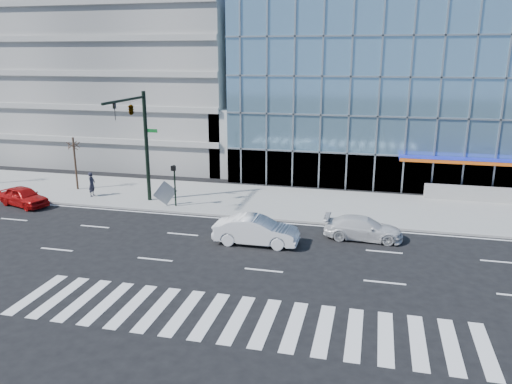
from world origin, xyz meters
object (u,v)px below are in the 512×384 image
white_suv (363,228)px  tilted_panel (165,193)px  ped_signal_post (174,179)px  red_sedan (24,196)px  white_sedan (256,231)px  traffic_signal (136,122)px  pedestrian (92,184)px  street_tree_near (73,145)px

white_suv → tilted_panel: (-14.03, 3.20, 0.40)m
ped_signal_post → red_sedan: size_ratio=0.72×
ped_signal_post → white_sedan: 9.15m
red_sedan → traffic_signal: bearing=-60.5°
white_sedan → pedestrian: bearing=65.6°
traffic_signal → pedestrian: traffic_signal is taller
traffic_signal → white_suv: bearing=-10.0°
street_tree_near → white_sedan: (16.76, -7.96, -2.97)m
street_tree_near → traffic_signal: bearing=-22.7°
red_sedan → street_tree_near: bearing=1.2°
traffic_signal → pedestrian: size_ratio=4.28×
white_suv → tilted_panel: size_ratio=3.57×
ped_signal_post → white_sedan: size_ratio=0.61×
white_sedan → red_sedan: bearing=79.0°
ped_signal_post → street_tree_near: bearing=164.9°
pedestrian → tilted_panel: pedestrian is taller
ped_signal_post → red_sedan: bearing=-169.3°
white_sedan → red_sedan: size_ratio=1.18×
street_tree_near → white_suv: size_ratio=0.91×
white_sedan → tilted_panel: tilted_panel is taller
traffic_signal → ped_signal_post: bearing=8.5°
white_suv → red_sedan: (-24.16, 1.09, 0.04)m
street_tree_near → white_sedan: 18.79m
pedestrian → white_suv: bearing=-105.8°
street_tree_near → red_sedan: 5.71m
white_sedan → tilted_panel: 9.72m
ped_signal_post → street_tree_near: 9.97m
traffic_signal → white_sedan: traffic_signal is taller
white_suv → white_sedan: size_ratio=0.94×
white_sedan → pedestrian: pedestrian is taller
white_sedan → tilted_panel: (-8.03, 5.46, 0.26)m
ped_signal_post → tilted_panel: size_ratio=2.31×
ped_signal_post → street_tree_near: size_ratio=0.71×
red_sedan → pedestrian: pedestrian is taller
traffic_signal → white_sedan: 12.21m
white_suv → red_sedan: red_sedan is taller
ped_signal_post → white_suv: ped_signal_post is taller
pedestrian → traffic_signal: bearing=-110.5°
red_sedan → tilted_panel: (10.13, 2.11, 0.36)m
traffic_signal → street_tree_near: bearing=157.3°
white_suv → pedestrian: 20.87m
white_suv → red_sedan: 24.19m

